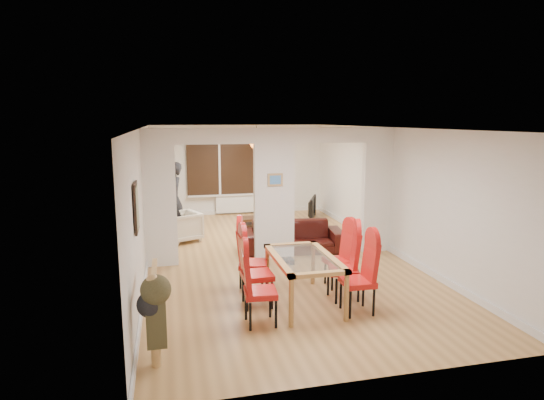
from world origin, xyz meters
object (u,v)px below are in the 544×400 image
object	(u,v)px
dining_chair_la	(261,287)
dining_chair_rc	(338,257)
dining_table	(303,280)
coffee_table	(259,221)
dining_chair_ra	(358,276)
sofa	(292,237)
person	(174,200)
dining_chair_lb	(257,269)
armchair	(182,227)
bottle	(259,212)
dining_chair_lc	(253,259)
television	(309,207)
dining_chair_rb	(344,265)
bowl	(262,216)

from	to	relation	value
dining_chair_la	dining_chair_rc	xyz separation A→B (m)	(1.55, 1.10, -0.02)
dining_table	coffee_table	bearing A→B (deg)	86.16
dining_chair_ra	sofa	size ratio (longest dim) A/B	0.51
dining_chair_ra	person	world-z (taller)	person
dining_chair_lb	armchair	size ratio (longest dim) A/B	1.50
dining_chair_lb	coffee_table	size ratio (longest dim) A/B	1.11
dining_table	coffee_table	size ratio (longest dim) A/B	1.57
dining_chair_ra	armchair	world-z (taller)	dining_chair_ra
person	bottle	size ratio (longest dim) A/B	6.29
dining_table	person	world-z (taller)	person
bottle	dining_chair_rc	bearing A→B (deg)	-84.83
armchair	dining_chair_lc	bearing A→B (deg)	-7.02
bottle	coffee_table	bearing A→B (deg)	-166.59
armchair	television	distance (m)	3.97
bottle	dining_chair_ra	bearing A→B (deg)	-86.93
person	bottle	distance (m)	2.32
bottle	dining_chair_rb	bearing A→B (deg)	-86.66
television	bowl	xyz separation A→B (m)	(-1.49, -0.60, -0.04)
dining_chair_la	television	world-z (taller)	dining_chair_la
person	dining_chair_rc	bearing A→B (deg)	39.75
dining_chair_lb	sofa	world-z (taller)	dining_chair_lb
dining_chair_la	dining_table	bearing A→B (deg)	40.73
dining_chair_la	person	world-z (taller)	person
dining_table	television	world-z (taller)	dining_table
dining_chair_la	dining_chair_lb	world-z (taller)	dining_chair_lb
dining_chair_lb	armchair	world-z (taller)	dining_chair_lb
bowl	armchair	bearing A→B (deg)	-152.34
dining_chair_la	dining_chair_ra	distance (m)	1.44
dining_chair_lb	armchair	xyz separation A→B (m)	(-0.96, 3.98, -0.22)
dining_chair_lb	coffee_table	distance (m)	5.21
dining_table	dining_chair_rc	size ratio (longest dim) A/B	1.54
dining_chair_rb	person	distance (m)	5.15
armchair	person	bearing A→B (deg)	174.63
dining_chair_ra	dining_chair_rc	distance (m)	1.05
dining_table	person	distance (m)	4.91
armchair	dining_chair_lb	bearing A→B (deg)	-9.78
coffee_table	bottle	xyz separation A→B (m)	(0.01, 0.00, 0.26)
bottle	person	bearing A→B (deg)	-163.97
dining_chair_lb	bottle	world-z (taller)	dining_chair_lb
sofa	armchair	size ratio (longest dim) A/B	2.87
dining_table	armchair	distance (m)	4.38
dining_chair_lc	dining_chair_rc	world-z (taller)	dining_chair_lc
dining_chair_lc	armchair	xyz separation A→B (m)	(-1.01, 3.43, -0.22)
television	coffee_table	bearing A→B (deg)	134.79
dining_chair_ra	bowl	size ratio (longest dim) A/B	4.94
dining_chair_la	dining_chair_rb	xyz separation A→B (m)	(1.43, 0.58, 0.01)
dining_chair_lc	dining_chair_rc	distance (m)	1.43
armchair	television	xyz separation A→B (m)	(3.59, 1.70, -0.04)
person	armchair	bearing A→B (deg)	24.73
bowl	dining_chair_lc	bearing A→B (deg)	-103.56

